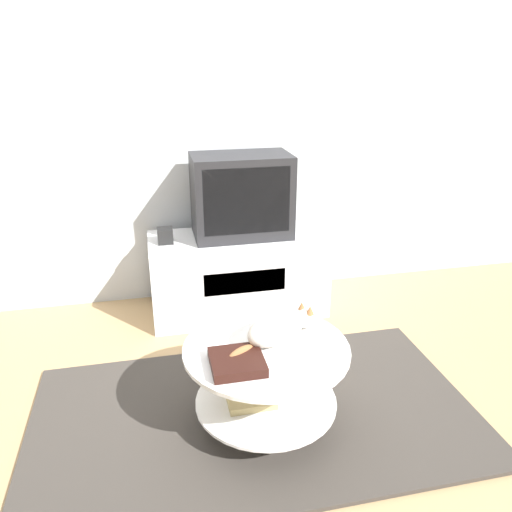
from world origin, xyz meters
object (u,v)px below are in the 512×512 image
dvd_box (237,362)px  cat (279,327)px  speaker (165,236)px  tv (242,196)px

dvd_box → cat: cat is taller
speaker → dvd_box: size_ratio=0.43×
speaker → dvd_box: speaker is taller
tv → speaker: tv is taller
tv → speaker: bearing=-175.4°
speaker → tv: bearing=4.6°
cat → speaker: bearing=81.8°
tv → dvd_box: 1.35m
dvd_box → cat: (0.21, 0.15, 0.05)m
speaker → cat: size_ratio=0.21×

